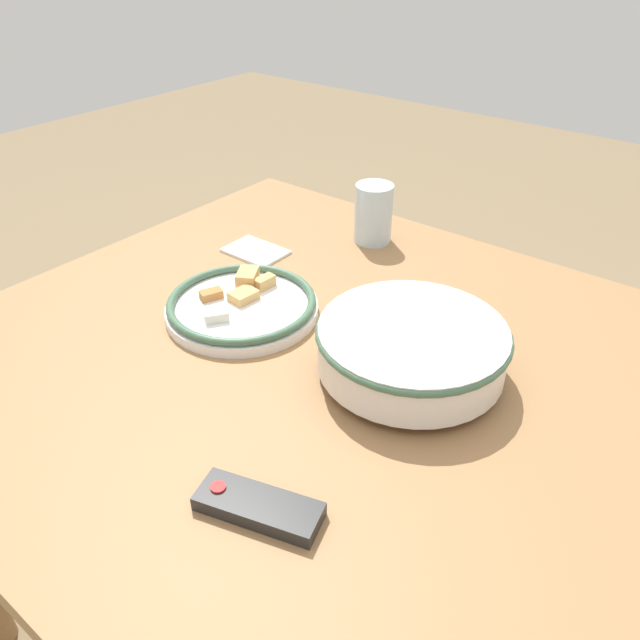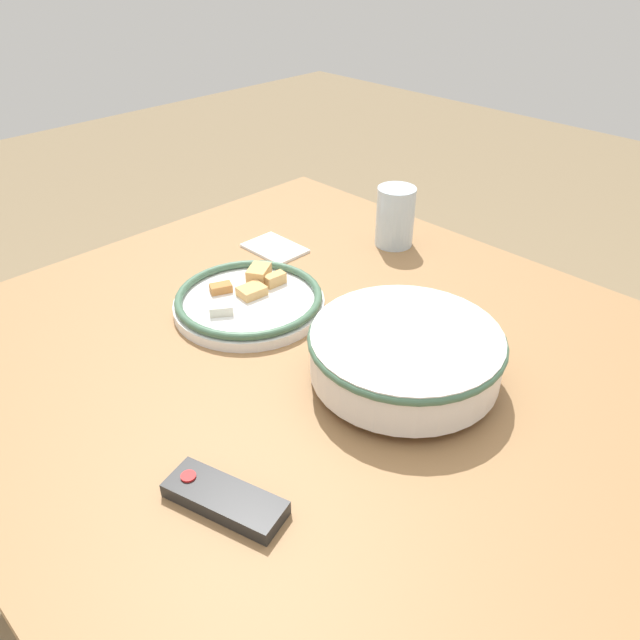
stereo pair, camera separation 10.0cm
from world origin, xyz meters
name	(u,v)px [view 1 (the left image)]	position (x,y,z in m)	size (l,w,h in m)	color
ground_plane	(313,614)	(0.00, 0.00, 0.00)	(8.00, 8.00, 0.00)	#7F6B4C
dining_table	(311,390)	(0.00, 0.00, 0.66)	(1.14, 1.06, 0.74)	olive
noodle_bowl	(412,347)	(-0.16, -0.05, 0.79)	(0.29, 0.29, 0.08)	silver
food_plate	(242,305)	(0.16, -0.01, 0.75)	(0.27, 0.27, 0.05)	white
tv_remote	(258,506)	(-0.15, 0.29, 0.75)	(0.16, 0.09, 0.02)	black
drinking_glass	(373,213)	(0.15, -0.39, 0.80)	(0.08, 0.08, 0.12)	silver
folded_napkin	(256,251)	(0.31, -0.20, 0.74)	(0.12, 0.09, 0.01)	white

